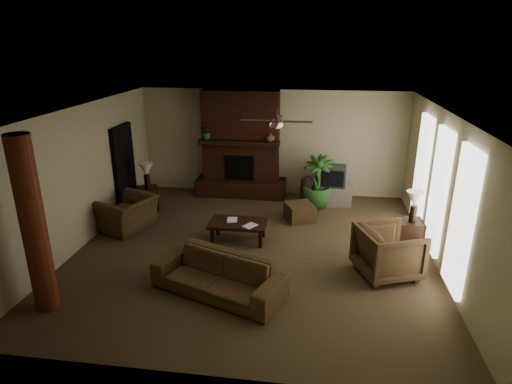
# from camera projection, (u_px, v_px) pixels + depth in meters

# --- Properties ---
(room_shell) EXTENTS (7.00, 7.00, 7.00)m
(room_shell) POSITION_uv_depth(u_px,v_px,m) (253.00, 184.00, 8.25)
(room_shell) COLOR brown
(room_shell) RESTS_ON ground
(fireplace) EXTENTS (2.40, 0.70, 2.80)m
(fireplace) POSITION_uv_depth(u_px,v_px,m) (241.00, 153.00, 11.44)
(fireplace) COLOR #442012
(fireplace) RESTS_ON ground
(windows) EXTENTS (0.08, 3.65, 2.35)m
(windows) POSITION_uv_depth(u_px,v_px,m) (438.00, 192.00, 8.00)
(windows) COLOR white
(windows) RESTS_ON ground
(log_column) EXTENTS (0.36, 0.36, 2.80)m
(log_column) POSITION_uv_depth(u_px,v_px,m) (33.00, 227.00, 6.39)
(log_column) COLOR brown
(log_column) RESTS_ON ground
(doorway) EXTENTS (0.10, 1.00, 2.10)m
(doorway) POSITION_uv_depth(u_px,v_px,m) (124.00, 168.00, 10.49)
(doorway) COLOR black
(doorway) RESTS_ON ground
(ceiling_fan) EXTENTS (1.35, 1.35, 0.37)m
(ceiling_fan) POSITION_uv_depth(u_px,v_px,m) (276.00, 123.00, 8.09)
(ceiling_fan) COLOR black
(ceiling_fan) RESTS_ON ceiling
(sofa) EXTENTS (2.31, 1.42, 0.87)m
(sofa) POSITION_uv_depth(u_px,v_px,m) (218.00, 269.00, 7.11)
(sofa) COLOR #513B22
(sofa) RESTS_ON ground
(armchair_left) EXTENTS (1.10, 1.33, 0.99)m
(armchair_left) POSITION_uv_depth(u_px,v_px,m) (127.00, 208.00, 9.51)
(armchair_left) COLOR #513B22
(armchair_left) RESTS_ON ground
(armchair_right) EXTENTS (1.22, 1.25, 1.02)m
(armchair_right) POSITION_uv_depth(u_px,v_px,m) (388.00, 249.00, 7.63)
(armchair_right) COLOR #513B22
(armchair_right) RESTS_ON ground
(coffee_table) EXTENTS (1.20, 0.70, 0.43)m
(coffee_table) POSITION_uv_depth(u_px,v_px,m) (238.00, 224.00, 8.99)
(coffee_table) COLOR black
(coffee_table) RESTS_ON ground
(ottoman) EXTENTS (0.79, 0.79, 0.40)m
(ottoman) POSITION_uv_depth(u_px,v_px,m) (300.00, 212.00, 10.08)
(ottoman) COLOR #513B22
(ottoman) RESTS_ON ground
(tv_stand) EXTENTS (0.89, 0.56, 0.50)m
(tv_stand) POSITION_uv_depth(u_px,v_px,m) (334.00, 195.00, 11.04)
(tv_stand) COLOR silver
(tv_stand) RESTS_ON ground
(tv) EXTENTS (0.68, 0.57, 0.52)m
(tv) POSITION_uv_depth(u_px,v_px,m) (333.00, 176.00, 10.87)
(tv) COLOR #373639
(tv) RESTS_ON tv_stand
(floor_vase) EXTENTS (0.34, 0.34, 0.77)m
(floor_vase) POSITION_uv_depth(u_px,v_px,m) (307.00, 189.00, 10.93)
(floor_vase) COLOR #32271C
(floor_vase) RESTS_ON ground
(floor_plant) EXTENTS (1.04, 1.46, 0.74)m
(floor_plant) POSITION_uv_depth(u_px,v_px,m) (317.00, 193.00, 10.82)
(floor_plant) COLOR #2E5A24
(floor_plant) RESTS_ON ground
(side_table_left) EXTENTS (0.66, 0.66, 0.55)m
(side_table_left) POSITION_uv_depth(u_px,v_px,m) (148.00, 198.00, 10.74)
(side_table_left) COLOR black
(side_table_left) RESTS_ON ground
(lamp_left) EXTENTS (0.43, 0.43, 0.65)m
(lamp_left) POSITION_uv_depth(u_px,v_px,m) (146.00, 171.00, 10.45)
(lamp_left) COLOR black
(lamp_left) RESTS_ON side_table_left
(side_table_right) EXTENTS (0.52, 0.52, 0.55)m
(side_table_right) POSITION_uv_depth(u_px,v_px,m) (409.00, 233.00, 8.82)
(side_table_right) COLOR black
(side_table_right) RESTS_ON ground
(lamp_right) EXTENTS (0.45, 0.45, 0.65)m
(lamp_right) POSITION_uv_depth(u_px,v_px,m) (415.00, 201.00, 8.52)
(lamp_right) COLOR black
(lamp_right) RESTS_ON side_table_right
(mantel_plant) EXTENTS (0.48, 0.51, 0.33)m
(mantel_plant) POSITION_uv_depth(u_px,v_px,m) (207.00, 133.00, 11.15)
(mantel_plant) COLOR #2E5A24
(mantel_plant) RESTS_ON fireplace
(mantel_vase) EXTENTS (0.23, 0.24, 0.22)m
(mantel_vase) POSITION_uv_depth(u_px,v_px,m) (270.00, 137.00, 10.91)
(mantel_vase) COLOR brown
(mantel_vase) RESTS_ON fireplace
(book_a) EXTENTS (0.22, 0.06, 0.29)m
(book_a) POSITION_uv_depth(u_px,v_px,m) (227.00, 214.00, 8.97)
(book_a) COLOR #999999
(book_a) RESTS_ON coffee_table
(book_b) EXTENTS (0.19, 0.14, 0.29)m
(book_b) POSITION_uv_depth(u_px,v_px,m) (246.00, 218.00, 8.77)
(book_b) COLOR #999999
(book_b) RESTS_ON coffee_table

